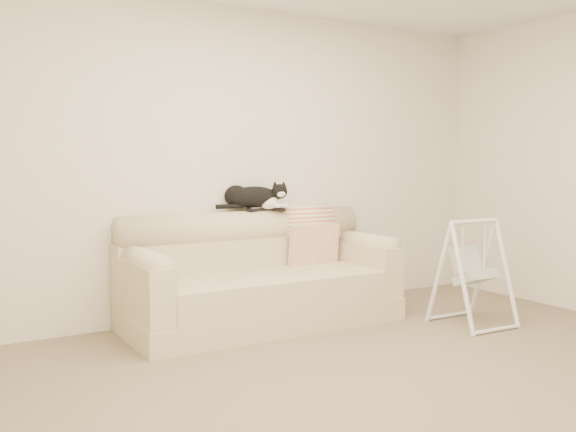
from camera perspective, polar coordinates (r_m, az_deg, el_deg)
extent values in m
plane|color=#746550|center=(4.08, 9.69, -14.00)|extent=(5.00, 5.00, 0.00)
cube|color=beige|center=(5.53, -3.75, 4.74)|extent=(5.00, 0.04, 2.60)
cube|color=tan|center=(5.22, -2.19, -8.68)|extent=(2.20, 0.90, 0.18)
cube|color=tan|center=(5.08, -1.60, -6.63)|extent=(1.80, 0.68, 0.24)
cube|color=tan|center=(5.45, -3.93, -4.46)|extent=(2.20, 0.22, 0.50)
cylinder|color=tan|center=(5.40, -3.95, -1.04)|extent=(2.16, 0.28, 0.28)
cube|color=tan|center=(4.77, -12.75, -6.42)|extent=(0.20, 0.88, 0.42)
cylinder|color=tan|center=(4.73, -12.80, -3.92)|extent=(0.18, 0.84, 0.18)
cube|color=tan|center=(5.69, 6.59, -4.48)|extent=(0.20, 0.88, 0.42)
cylinder|color=tan|center=(5.66, 6.62, -2.38)|extent=(0.18, 0.84, 0.18)
cube|color=black|center=(5.42, -2.86, 0.59)|extent=(0.19, 0.09, 0.02)
cube|color=gray|center=(5.42, -2.86, 0.73)|extent=(0.11, 0.06, 0.01)
cube|color=black|center=(5.50, -1.07, 0.65)|extent=(0.15, 0.16, 0.02)
ellipsoid|color=black|center=(5.45, -3.02, 1.68)|extent=(0.48, 0.35, 0.18)
ellipsoid|color=black|center=(5.44, -4.62, 1.79)|extent=(0.26, 0.24, 0.18)
ellipsoid|color=white|center=(5.43, -1.73, 1.28)|extent=(0.20, 0.17, 0.13)
ellipsoid|color=black|center=(5.43, -0.76, 2.19)|extent=(0.18, 0.18, 0.13)
ellipsoid|color=white|center=(5.38, -0.61, 1.96)|extent=(0.09, 0.08, 0.05)
sphere|color=#BF7272|center=(5.36, -0.57, 1.95)|extent=(0.02, 0.02, 0.02)
cone|color=black|center=(5.44, -1.16, 2.86)|extent=(0.06, 0.07, 0.06)
cone|color=black|center=(5.45, -0.40, 2.86)|extent=(0.08, 0.08, 0.06)
sphere|color=#A87D37|center=(5.38, -0.93, 2.26)|extent=(0.02, 0.02, 0.02)
sphere|color=#A87D37|center=(5.39, -0.43, 2.26)|extent=(0.02, 0.02, 0.02)
ellipsoid|color=white|center=(5.40, -0.93, 0.94)|extent=(0.11, 0.12, 0.04)
ellipsoid|color=white|center=(5.41, -0.31, 0.95)|extent=(0.11, 0.12, 0.04)
cylinder|color=black|center=(5.37, -5.23, 0.87)|extent=(0.24, 0.04, 0.04)
cylinder|color=#CC6A46|center=(5.70, 1.39, -0.72)|extent=(0.48, 0.33, 0.33)
cube|color=#CC6A46|center=(5.58, 2.32, -2.91)|extent=(0.48, 0.09, 0.42)
cylinder|color=white|center=(5.11, 15.24, -5.39)|extent=(0.05, 0.30, 0.85)
cylinder|color=white|center=(5.30, 13.27, -4.98)|extent=(0.05, 0.30, 0.85)
cylinder|color=white|center=(5.46, 18.90, -4.83)|extent=(0.05, 0.30, 0.85)
cylinder|color=white|center=(5.63, 16.93, -4.48)|extent=(0.05, 0.30, 0.85)
cylinder|color=white|center=(5.32, 16.23, -0.47)|extent=(0.48, 0.05, 0.04)
cylinder|color=white|center=(5.28, 18.05, -9.57)|extent=(0.48, 0.05, 0.03)
cylinder|color=white|center=(5.63, 14.13, -8.56)|extent=(0.48, 0.05, 0.03)
cube|color=white|center=(5.36, 16.33, -5.25)|extent=(0.29, 0.26, 0.16)
cube|color=white|center=(5.41, 15.52, -3.73)|extent=(0.28, 0.14, 0.22)
cylinder|color=white|center=(5.25, 15.25, -2.70)|extent=(0.01, 0.01, 0.40)
cylinder|color=white|center=(5.42, 17.08, -2.51)|extent=(0.01, 0.01, 0.40)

